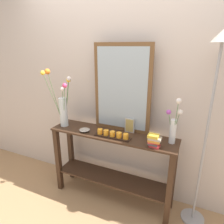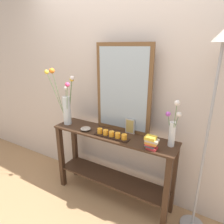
{
  "view_description": "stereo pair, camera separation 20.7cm",
  "coord_description": "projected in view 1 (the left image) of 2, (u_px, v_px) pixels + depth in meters",
  "views": [
    {
      "loc": [
        0.8,
        -1.79,
        1.77
      ],
      "look_at": [
        0.0,
        0.0,
        1.1
      ],
      "focal_mm": 31.45,
      "sensor_mm": 36.0,
      "label": 1
    },
    {
      "loc": [
        0.99,
        -1.69,
        1.77
      ],
      "look_at": [
        0.0,
        0.0,
        1.1
      ],
      "focal_mm": 31.45,
      "sensor_mm": 36.0,
      "label": 2
    }
  ],
  "objects": [
    {
      "name": "floor_lamp",
      "position": [
        211.0,
        105.0,
        1.71
      ],
      "size": [
        0.24,
        0.24,
        1.89
      ],
      "color": "#9E9EA3",
      "rests_on": "ground"
    },
    {
      "name": "decorative_bowl",
      "position": [
        85.0,
        130.0,
        2.2
      ],
      "size": [
        0.12,
        0.12,
        0.04
      ],
      "color": "#9E9389",
      "rests_on": "console_table"
    },
    {
      "name": "candle_tray",
      "position": [
        112.0,
        135.0,
        2.06
      ],
      "size": [
        0.39,
        0.09,
        0.07
      ],
      "color": "black",
      "rests_on": "console_table"
    },
    {
      "name": "tall_vase_left",
      "position": [
        62.0,
        105.0,
        2.28
      ],
      "size": [
        0.28,
        0.24,
        0.68
      ],
      "color": "silver",
      "rests_on": "console_table"
    },
    {
      "name": "wall_back",
      "position": [
        122.0,
        84.0,
        2.24
      ],
      "size": [
        6.4,
        0.08,
        2.7
      ],
      "primitive_type": "cube",
      "color": "beige",
      "rests_on": "ground"
    },
    {
      "name": "book_stack",
      "position": [
        154.0,
        140.0,
        1.85
      ],
      "size": [
        0.12,
        0.09,
        0.13
      ],
      "color": "#C63338",
      "rests_on": "console_table"
    },
    {
      "name": "ground_plane",
      "position": [
        112.0,
        197.0,
        2.43
      ],
      "size": [
        7.0,
        6.0,
        0.02
      ],
      "primitive_type": "cube",
      "color": "#A87F56"
    },
    {
      "name": "console_table",
      "position": [
        112.0,
        159.0,
        2.26
      ],
      "size": [
        1.42,
        0.34,
        0.85
      ],
      "color": "#382316",
      "rests_on": "ground"
    },
    {
      "name": "vase_right",
      "position": [
        173.0,
        126.0,
        1.88
      ],
      "size": [
        0.15,
        0.13,
        0.47
      ],
      "color": "silver",
      "rests_on": "console_table"
    },
    {
      "name": "picture_frame_small",
      "position": [
        130.0,
        125.0,
        2.16
      ],
      "size": [
        0.11,
        0.01,
        0.16
      ],
      "color": "#B7B2AD",
      "rests_on": "console_table"
    },
    {
      "name": "mirror_leaning",
      "position": [
        122.0,
        89.0,
        2.1
      ],
      "size": [
        0.64,
        0.03,
        0.95
      ],
      "color": "brown",
      "rests_on": "console_table"
    }
  ]
}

